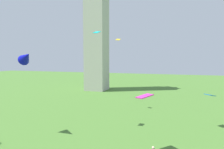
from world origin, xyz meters
TOP-DOWN VIEW (x-y plane):
  - monument_obelisk at (-14.65, 50.82)m, footprint 5.95×5.95m
  - kite_flying_0 at (-9.10, 15.86)m, footprint 2.63×2.22m
  - kite_flying_2 at (5.19, 16.21)m, footprint 1.83×1.88m
  - kite_flying_3 at (12.69, 26.02)m, footprint 1.60×1.57m
  - kite_flying_4 at (-2.05, 31.15)m, footprint 0.99×0.75m
  - kite_flying_5 at (-2.02, 21.07)m, footprint 0.78×1.04m

SIDE VIEW (x-z plane):
  - kite_flying_3 at x=12.69m, z-range 4.35..4.67m
  - kite_flying_2 at x=5.19m, z-range 5.53..5.94m
  - kite_flying_0 at x=-9.10m, z-range 8.69..10.68m
  - kite_flying_4 at x=-2.05m, z-range 12.81..13.24m
  - kite_flying_5 at x=-2.02m, z-range 12.83..13.22m
  - monument_obelisk at x=-14.65m, z-range 0.00..53.80m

